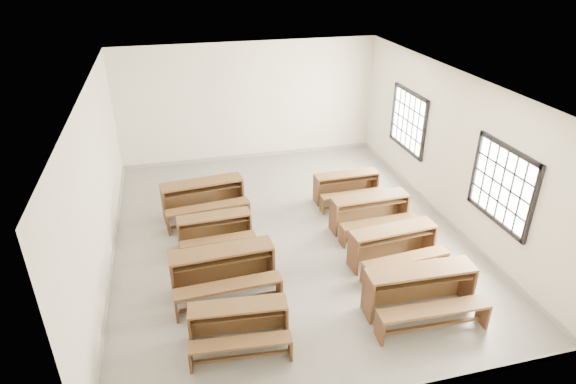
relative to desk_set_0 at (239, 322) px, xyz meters
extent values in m
plane|color=gray|center=(1.46, 2.76, -0.39)|extent=(8.50, 8.50, 0.00)
cube|color=white|center=(1.46, 2.76, 2.79)|extent=(7.00, 8.50, 0.05)
cube|color=beige|center=(1.46, 6.98, 1.21)|extent=(7.00, 0.05, 3.20)
cube|color=beige|center=(1.46, -1.47, 1.21)|extent=(7.00, 0.05, 3.20)
cube|color=beige|center=(-2.02, 2.76, 1.21)|extent=(0.05, 8.50, 3.20)
cube|color=beige|center=(4.93, 2.76, 1.21)|extent=(0.05, 8.50, 3.20)
cube|color=gray|center=(1.46, 6.99, -0.34)|extent=(7.00, 0.04, 0.10)
cube|color=gray|center=(-2.02, 2.76, -0.34)|extent=(0.04, 8.50, 0.10)
cube|color=gray|center=(4.94, 2.76, -0.34)|extent=(0.04, 8.50, 0.10)
cube|color=white|center=(4.93, 0.96, 1.21)|extent=(0.02, 1.50, 1.30)
cube|color=black|center=(4.91, 0.96, 1.90)|extent=(0.06, 1.62, 0.08)
cube|color=black|center=(4.91, 0.96, 0.52)|extent=(0.06, 1.62, 0.08)
cube|color=black|center=(4.91, 0.17, 1.21)|extent=(0.06, 0.08, 1.46)
cube|color=black|center=(4.91, 1.75, 1.21)|extent=(0.06, 0.08, 1.46)
cube|color=white|center=(4.93, 4.56, 1.21)|extent=(0.02, 1.50, 1.30)
cube|color=black|center=(4.91, 4.56, 1.90)|extent=(0.06, 1.62, 0.08)
cube|color=black|center=(4.91, 4.56, 0.52)|extent=(0.06, 1.62, 0.08)
cube|color=black|center=(4.91, 3.77, 1.21)|extent=(0.06, 0.08, 1.46)
cube|color=black|center=(4.91, 5.35, 1.21)|extent=(0.06, 0.08, 1.46)
cube|color=brown|center=(0.00, 0.05, 0.26)|extent=(1.50, 0.50, 0.04)
cube|color=brown|center=(0.02, 0.21, -0.07)|extent=(1.47, 0.17, 0.62)
cube|color=#53311C|center=(-0.71, 0.11, -0.07)|extent=(0.07, 0.37, 0.62)
cube|color=#53311C|center=(0.72, -0.02, -0.07)|extent=(0.07, 0.37, 0.62)
cube|color=#53311C|center=(0.00, 0.03, 0.13)|extent=(1.38, 0.40, 0.02)
cube|color=brown|center=(-0.04, -0.40, -0.02)|extent=(1.49, 0.39, 0.04)
cube|color=#53311C|center=(-0.75, -0.33, -0.21)|extent=(0.06, 0.26, 0.35)
cube|color=#53311C|center=(0.68, -0.47, -0.21)|extent=(0.06, 0.26, 0.35)
cube|color=#53311C|center=(-0.04, -0.40, -0.29)|extent=(1.36, 0.17, 0.04)
cube|color=brown|center=(-0.07, 1.36, 0.39)|extent=(1.79, 0.53, 0.04)
cube|color=brown|center=(-0.08, 1.55, -0.01)|extent=(1.77, 0.13, 0.75)
cube|color=#53311C|center=(-0.93, 1.31, -0.01)|extent=(0.07, 0.44, 0.75)
cube|color=#53311C|center=(0.80, 1.40, -0.01)|extent=(0.07, 0.44, 0.75)
cube|color=#53311C|center=(-0.06, 1.33, 0.23)|extent=(1.65, 0.41, 0.02)
cube|color=brown|center=(-0.04, 0.81, 0.06)|extent=(1.79, 0.40, 0.04)
cube|color=#53311C|center=(-0.90, 0.77, -0.18)|extent=(0.06, 0.31, 0.42)
cube|color=#53311C|center=(0.82, 0.86, -0.18)|extent=(0.06, 0.31, 0.42)
cube|color=#53311C|center=(-0.04, 0.81, -0.27)|extent=(1.64, 0.14, 0.04)
cube|color=brown|center=(-0.04, 2.81, 0.25)|extent=(1.46, 0.42, 0.04)
cube|color=brown|center=(-0.05, 2.97, -0.08)|extent=(1.45, 0.10, 0.62)
cube|color=#53311C|center=(-0.75, 2.78, -0.08)|extent=(0.05, 0.36, 0.62)
cube|color=#53311C|center=(0.66, 2.84, -0.08)|extent=(0.05, 0.36, 0.62)
cube|color=#53311C|center=(-0.04, 2.79, 0.12)|extent=(1.35, 0.33, 0.02)
cube|color=brown|center=(-0.03, 2.36, -0.02)|extent=(1.46, 0.31, 0.04)
cube|color=#53311C|center=(-0.73, 2.33, -0.21)|extent=(0.05, 0.25, 0.34)
cube|color=#53311C|center=(0.68, 2.39, -0.21)|extent=(0.05, 0.25, 0.34)
cube|color=#53311C|center=(-0.03, 2.36, -0.30)|extent=(1.34, 0.10, 0.04)
cube|color=brown|center=(-0.15, 4.09, 0.39)|extent=(1.81, 0.63, 0.04)
cube|color=brown|center=(-0.17, 4.29, -0.01)|extent=(1.77, 0.23, 0.75)
cube|color=#53311C|center=(-1.01, 4.00, -0.01)|extent=(0.09, 0.45, 0.75)
cube|color=#53311C|center=(0.71, 4.18, -0.01)|extent=(0.09, 0.45, 0.75)
cube|color=#53311C|center=(-0.15, 4.07, 0.24)|extent=(1.67, 0.50, 0.02)
cube|color=brown|center=(-0.09, 3.55, 0.06)|extent=(1.80, 0.50, 0.04)
cube|color=#53311C|center=(-0.95, 3.46, -0.17)|extent=(0.08, 0.31, 0.42)
cube|color=#53311C|center=(0.77, 3.64, -0.17)|extent=(0.08, 0.31, 0.42)
cube|color=#53311C|center=(-0.09, 3.55, -0.27)|extent=(1.64, 0.23, 0.04)
cube|color=brown|center=(2.95, 0.02, 0.39)|extent=(1.79, 0.52, 0.04)
cube|color=brown|center=(2.96, 0.22, -0.01)|extent=(1.78, 0.12, 0.76)
cube|color=#53311C|center=(2.09, 0.06, -0.01)|extent=(0.06, 0.45, 0.76)
cube|color=#53311C|center=(3.82, -0.01, -0.01)|extent=(0.06, 0.45, 0.76)
cube|color=#53311C|center=(2.95, 0.00, 0.24)|extent=(1.66, 0.40, 0.02)
cube|color=brown|center=(2.93, -0.52, 0.06)|extent=(1.79, 0.38, 0.04)
cube|color=#53311C|center=(2.07, -0.49, -0.17)|extent=(0.06, 0.31, 0.42)
cube|color=#53311C|center=(3.80, -0.56, -0.17)|extent=(0.06, 0.31, 0.42)
cube|color=#53311C|center=(2.93, -0.52, -0.27)|extent=(1.64, 0.12, 0.04)
cube|color=brown|center=(3.11, 1.36, 0.33)|extent=(1.68, 0.55, 0.04)
cube|color=brown|center=(3.10, 1.54, -0.04)|extent=(1.64, 0.18, 0.70)
cube|color=#53311C|center=(2.31, 1.29, -0.04)|extent=(0.08, 0.41, 0.70)
cube|color=#53311C|center=(3.91, 1.42, -0.04)|extent=(0.08, 0.41, 0.70)
cube|color=#53311C|center=(3.11, 1.34, 0.19)|extent=(1.54, 0.44, 0.02)
cube|color=brown|center=(3.16, 0.85, 0.03)|extent=(1.67, 0.43, 0.04)
cube|color=#53311C|center=(2.36, 0.79, -0.19)|extent=(0.07, 0.29, 0.39)
cube|color=#53311C|center=(3.96, 0.92, -0.19)|extent=(0.07, 0.29, 0.39)
cube|color=#53311C|center=(3.16, 0.85, -0.28)|extent=(1.52, 0.18, 0.04)
cube|color=brown|center=(3.20, 2.65, 0.33)|extent=(1.66, 0.47, 0.04)
cube|color=brown|center=(3.19, 2.83, -0.04)|extent=(1.65, 0.10, 0.70)
cube|color=#53311C|center=(2.40, 2.62, -0.04)|extent=(0.06, 0.41, 0.70)
cube|color=#53311C|center=(4.00, 2.68, -0.04)|extent=(0.06, 0.41, 0.70)
cube|color=#53311C|center=(3.20, 2.63, 0.19)|extent=(1.53, 0.36, 0.02)
cube|color=brown|center=(3.22, 2.15, 0.03)|extent=(1.65, 0.35, 0.04)
cube|color=#53311C|center=(2.41, 2.12, -0.19)|extent=(0.05, 0.29, 0.39)
cube|color=#53311C|center=(4.02, 2.17, -0.19)|extent=(0.05, 0.29, 0.39)
cube|color=#53311C|center=(3.22, 2.15, -0.28)|extent=(1.52, 0.11, 0.04)
cube|color=brown|center=(3.16, 3.95, 0.27)|extent=(1.50, 0.39, 0.04)
cube|color=brown|center=(3.16, 4.12, -0.07)|extent=(1.50, 0.05, 0.64)
cube|color=#53311C|center=(2.43, 3.94, -0.07)|extent=(0.04, 0.38, 0.64)
cube|color=#53311C|center=(3.89, 3.96, -0.07)|extent=(0.04, 0.38, 0.64)
cube|color=#53311C|center=(3.16, 3.93, 0.14)|extent=(1.39, 0.30, 0.02)
cube|color=brown|center=(3.16, 3.49, -0.01)|extent=(1.50, 0.28, 0.04)
cube|color=#53311C|center=(2.43, 3.48, -0.21)|extent=(0.04, 0.26, 0.36)
cube|color=#53311C|center=(3.90, 3.50, -0.21)|extent=(0.04, 0.26, 0.36)
cube|color=#53311C|center=(3.16, 3.49, -0.29)|extent=(1.39, 0.06, 0.04)
camera|label=1|loc=(-0.63, -5.49, 5.00)|focal=30.00mm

